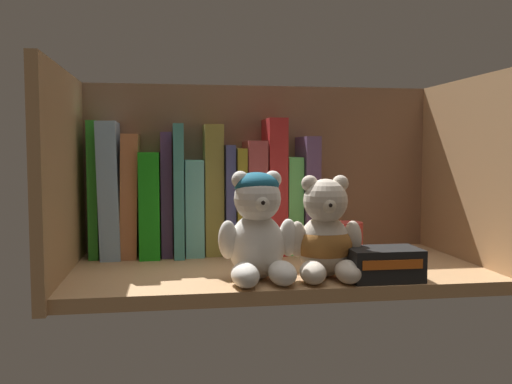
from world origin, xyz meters
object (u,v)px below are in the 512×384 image
at_px(book_5, 178,190).
at_px(book_0, 96,189).
at_px(book_11, 273,186).
at_px(book_2, 131,195).
at_px(book_4, 167,194).
at_px(book_10, 253,197).
at_px(book_8, 228,199).
at_px(book_3, 150,204).
at_px(book_13, 305,194).
at_px(book_12, 290,204).
at_px(teddy_bear_larger, 258,229).
at_px(book_1, 111,189).
at_px(teddy_bear_smaller, 325,238).
at_px(small_product_box, 384,264).
at_px(book_7, 213,189).
at_px(book_9, 238,200).
at_px(book_6, 194,207).
at_px(pillar_candle, 348,242).

bearing_deg(book_5, book_0, 180.00).
distance_m(book_5, book_11, 0.17).
height_order(book_2, book_4, book_4).
height_order(book_0, book_11, book_11).
distance_m(book_10, book_11, 0.04).
relative_size(book_8, book_10, 0.96).
height_order(book_3, book_10, book_10).
relative_size(book_2, book_10, 1.05).
height_order(book_0, book_13, book_0).
distance_m(book_0, book_12, 0.35).
xyz_separation_m(book_13, teddy_bear_larger, (-0.12, -0.23, -0.03)).
relative_size(book_5, teddy_bear_larger, 1.47).
distance_m(book_1, book_8, 0.21).
bearing_deg(teddy_bear_smaller, teddy_bear_larger, -179.61).
distance_m(book_4, teddy_bear_larger, 0.26).
bearing_deg(book_4, small_product_box, -39.42).
distance_m(book_4, book_13, 0.25).
bearing_deg(book_11, teddy_bear_larger, -105.62).
distance_m(book_2, small_product_box, 0.46).
bearing_deg(teddy_bear_smaller, book_7, 123.06).
distance_m(book_8, book_9, 0.02).
xyz_separation_m(book_2, book_6, (0.11, 0.00, -0.02)).
xyz_separation_m(book_0, book_3, (0.09, 0.00, -0.03)).
relative_size(book_5, small_product_box, 2.26).
bearing_deg(pillar_candle, book_1, 164.03).
xyz_separation_m(book_0, book_11, (0.32, 0.00, 0.00)).
bearing_deg(book_8, teddy_bear_smaller, -62.06).
distance_m(book_12, book_13, 0.03).
relative_size(book_7, book_10, 1.14).
relative_size(book_5, book_8, 1.18).
bearing_deg(book_7, book_11, 0.00).
bearing_deg(book_12, book_11, 180.00).
bearing_deg(book_13, book_8, 180.00).
bearing_deg(book_11, book_12, 0.00).
xyz_separation_m(book_2, book_11, (0.26, 0.00, 0.01)).
bearing_deg(book_6, book_9, 0.00).
distance_m(book_4, book_10, 0.16).
distance_m(book_8, book_13, 0.14).
bearing_deg(book_11, book_7, 180.00).
bearing_deg(teddy_bear_smaller, book_6, 128.83).
bearing_deg(book_12, teddy_bear_larger, -112.90).
distance_m(book_1, book_10, 0.25).
bearing_deg(book_9, small_product_box, -54.72).
height_order(book_6, book_13, book_13).
height_order(book_6, pillar_candle, book_6).
height_order(book_0, pillar_candle, book_0).
distance_m(book_1, book_12, 0.32).
distance_m(book_3, book_8, 0.14).
bearing_deg(book_0, book_2, 0.00).
xyz_separation_m(book_3, book_9, (0.16, 0.00, 0.00)).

